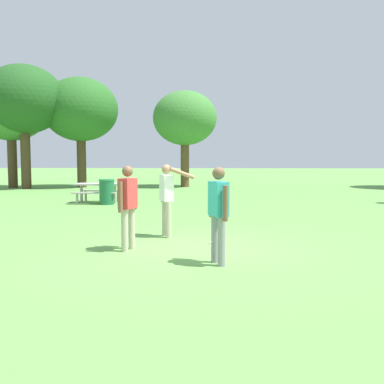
{
  "coord_description": "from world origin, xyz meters",
  "views": [
    {
      "loc": [
        0.3,
        -8.28,
        1.81
      ],
      "look_at": [
        -0.13,
        1.61,
        1.0
      ],
      "focal_mm": 40.3,
      "sensor_mm": 36.0,
      "label": 1
    }
  ],
  "objects_px": {
    "tree_slender_mid": "(185,119)",
    "person_bystander": "(128,202)",
    "tree_broad_center": "(24,100)",
    "picnic_table_near": "(98,189)",
    "frisbee": "(216,243)",
    "person_thrower": "(167,195)",
    "trash_can_beside_table": "(107,192)",
    "tree_tall_left": "(11,110)",
    "person_catcher": "(218,209)",
    "tree_far_right": "(80,110)"
  },
  "relations": [
    {
      "from": "picnic_table_near",
      "to": "person_thrower",
      "type": "bearing_deg",
      "value": -64.01
    },
    {
      "from": "picnic_table_near",
      "to": "trash_can_beside_table",
      "type": "bearing_deg",
      "value": -47.56
    },
    {
      "from": "trash_can_beside_table",
      "to": "tree_far_right",
      "type": "relative_size",
      "value": 0.15
    },
    {
      "from": "tree_tall_left",
      "to": "tree_far_right",
      "type": "relative_size",
      "value": 0.98
    },
    {
      "from": "picnic_table_near",
      "to": "person_bystander",
      "type": "bearing_deg",
      "value": -71.55
    },
    {
      "from": "person_thrower",
      "to": "person_bystander",
      "type": "distance_m",
      "value": 1.55
    },
    {
      "from": "person_bystander",
      "to": "picnic_table_near",
      "type": "height_order",
      "value": "person_bystander"
    },
    {
      "from": "tree_broad_center",
      "to": "tree_slender_mid",
      "type": "bearing_deg",
      "value": 12.17
    },
    {
      "from": "person_thrower",
      "to": "tree_broad_center",
      "type": "bearing_deg",
      "value": 123.46
    },
    {
      "from": "tree_broad_center",
      "to": "tree_far_right",
      "type": "height_order",
      "value": "tree_broad_center"
    },
    {
      "from": "person_thrower",
      "to": "frisbee",
      "type": "relative_size",
      "value": 6.67
    },
    {
      "from": "person_catcher",
      "to": "tree_broad_center",
      "type": "bearing_deg",
      "value": 122.25
    },
    {
      "from": "tree_tall_left",
      "to": "tree_broad_center",
      "type": "height_order",
      "value": "tree_broad_center"
    },
    {
      "from": "person_bystander",
      "to": "trash_can_beside_table",
      "type": "height_order",
      "value": "person_bystander"
    },
    {
      "from": "person_bystander",
      "to": "tree_tall_left",
      "type": "distance_m",
      "value": 19.47
    },
    {
      "from": "trash_can_beside_table",
      "to": "tree_tall_left",
      "type": "bearing_deg",
      "value": 132.04
    },
    {
      "from": "person_thrower",
      "to": "tree_tall_left",
      "type": "bearing_deg",
      "value": 125.19
    },
    {
      "from": "tree_broad_center",
      "to": "tree_far_right",
      "type": "xyz_separation_m",
      "value": [
        2.81,
        1.29,
        -0.43
      ]
    },
    {
      "from": "frisbee",
      "to": "tree_broad_center",
      "type": "height_order",
      "value": "tree_broad_center"
    },
    {
      "from": "person_catcher",
      "to": "tree_slender_mid",
      "type": "xyz_separation_m",
      "value": [
        -1.69,
        18.73,
        3.13
      ]
    },
    {
      "from": "trash_can_beside_table",
      "to": "person_bystander",
      "type": "bearing_deg",
      "value": -73.53
    },
    {
      "from": "picnic_table_near",
      "to": "tree_slender_mid",
      "type": "bearing_deg",
      "value": 72.71
    },
    {
      "from": "person_bystander",
      "to": "picnic_table_near",
      "type": "relative_size",
      "value": 0.96
    },
    {
      "from": "person_bystander",
      "to": "trash_can_beside_table",
      "type": "distance_m",
      "value": 8.33
    },
    {
      "from": "person_catcher",
      "to": "picnic_table_near",
      "type": "relative_size",
      "value": 0.96
    },
    {
      "from": "picnic_table_near",
      "to": "tree_broad_center",
      "type": "xyz_separation_m",
      "value": [
        -6.04,
        7.29,
        4.42
      ]
    },
    {
      "from": "tree_tall_left",
      "to": "tree_slender_mid",
      "type": "distance_m",
      "value": 10.06
    },
    {
      "from": "frisbee",
      "to": "picnic_table_near",
      "type": "relative_size",
      "value": 0.14
    },
    {
      "from": "trash_can_beside_table",
      "to": "tree_far_right",
      "type": "distance_m",
      "value": 10.64
    },
    {
      "from": "frisbee",
      "to": "tree_far_right",
      "type": "distance_m",
      "value": 18.66
    },
    {
      "from": "person_thrower",
      "to": "tree_broad_center",
      "type": "xyz_separation_m",
      "value": [
        -9.49,
        14.37,
        4.02
      ]
    },
    {
      "from": "tree_slender_mid",
      "to": "person_bystander",
      "type": "bearing_deg",
      "value": -90.11
    },
    {
      "from": "trash_can_beside_table",
      "to": "tree_far_right",
      "type": "xyz_separation_m",
      "value": [
        -3.71,
        9.1,
        4.06
      ]
    },
    {
      "from": "picnic_table_near",
      "to": "trash_can_beside_table",
      "type": "xyz_separation_m",
      "value": [
        0.48,
        -0.52,
        -0.08
      ]
    },
    {
      "from": "person_bystander",
      "to": "trash_can_beside_table",
      "type": "xyz_separation_m",
      "value": [
        -2.36,
        7.98,
        -0.46
      ]
    },
    {
      "from": "person_catcher",
      "to": "person_bystander",
      "type": "height_order",
      "value": "same"
    },
    {
      "from": "person_thrower",
      "to": "person_catcher",
      "type": "xyz_separation_m",
      "value": [
        1.11,
        -2.44,
        -0.02
      ]
    },
    {
      "from": "tree_far_right",
      "to": "picnic_table_near",
      "type": "bearing_deg",
      "value": -69.33
    },
    {
      "from": "frisbee",
      "to": "tree_broad_center",
      "type": "xyz_separation_m",
      "value": [
        -10.59,
        15.06,
        4.97
      ]
    },
    {
      "from": "frisbee",
      "to": "trash_can_beside_table",
      "type": "bearing_deg",
      "value": 119.29
    },
    {
      "from": "person_catcher",
      "to": "tree_tall_left",
      "type": "height_order",
      "value": "tree_tall_left"
    },
    {
      "from": "tree_slender_mid",
      "to": "tree_broad_center",
      "type": "bearing_deg",
      "value": -167.83
    },
    {
      "from": "tree_far_right",
      "to": "tree_slender_mid",
      "type": "bearing_deg",
      "value": 5.93
    },
    {
      "from": "tree_tall_left",
      "to": "tree_slender_mid",
      "type": "bearing_deg",
      "value": 7.67
    },
    {
      "from": "person_thrower",
      "to": "frisbee",
      "type": "height_order",
      "value": "person_thrower"
    },
    {
      "from": "frisbee",
      "to": "tree_slender_mid",
      "type": "relative_size",
      "value": 0.04
    },
    {
      "from": "person_thrower",
      "to": "trash_can_beside_table",
      "type": "height_order",
      "value": "person_thrower"
    },
    {
      "from": "picnic_table_near",
      "to": "frisbee",
      "type": "bearing_deg",
      "value": -59.69
    },
    {
      "from": "trash_can_beside_table",
      "to": "tree_broad_center",
      "type": "xyz_separation_m",
      "value": [
        -6.52,
        7.81,
        4.5
      ]
    },
    {
      "from": "tree_broad_center",
      "to": "trash_can_beside_table",
      "type": "bearing_deg",
      "value": -50.15
    }
  ]
}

